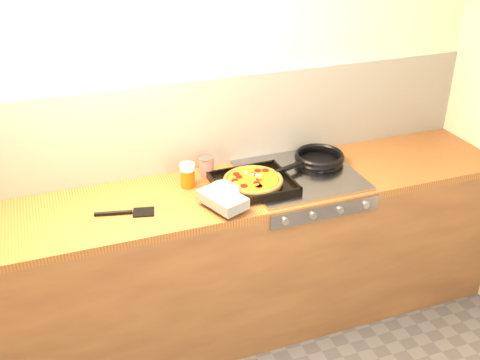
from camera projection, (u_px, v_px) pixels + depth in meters
name	position (u px, v px, depth m)	size (l,w,h in m)	color
room_shell	(203.00, 125.00, 3.00)	(3.20, 3.20, 3.20)	white
counter_run	(222.00, 261.00, 3.09)	(3.20, 0.62, 0.90)	#905E37
stovetop	(300.00, 175.00, 3.02)	(0.60, 0.56, 0.02)	#9B9BA1
pizza_on_tray	(244.00, 185.00, 2.83)	(0.52, 0.46, 0.07)	black
frying_pan	(318.00, 158.00, 3.12)	(0.49, 0.35, 0.05)	black
tomato_can	(207.00, 167.00, 2.98)	(0.09, 0.09, 0.11)	maroon
juice_glass	(188.00, 175.00, 2.88)	(0.10, 0.10, 0.13)	#E1550D
wooden_spoon	(242.00, 168.00, 3.08)	(0.30, 0.05, 0.02)	#A47B45
black_spatula	(126.00, 213.00, 2.67)	(0.29, 0.11, 0.02)	black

